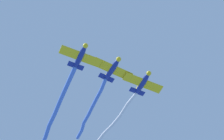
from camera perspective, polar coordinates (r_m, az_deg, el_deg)
The scene contains 5 objects.
airplane_lead at distance 77.68m, azimuth -4.31°, elevation 1.89°, with size 6.23×8.16×2.01m.
smoke_trail_lead at distance 87.25m, azimuth -8.12°, elevation -6.72°, with size 27.41×7.52×2.02m.
airplane_left_wing at distance 79.40m, azimuth 0.05°, elevation 0.16°, with size 6.24×8.11×2.01m.
smoke_trail_left_wing at distance 86.13m, azimuth -2.93°, elevation -5.55°, with size 17.55×4.40×1.75m.
airplane_right_wing at distance 81.15m, azimuth 4.20°, elevation -1.74°, with size 6.24×8.15×2.01m.
Camera 1 is at (45.94, -4.34, 7.79)m, focal length 67.34 mm.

